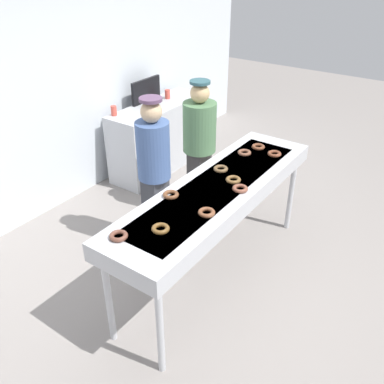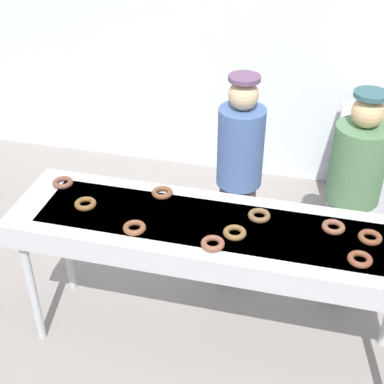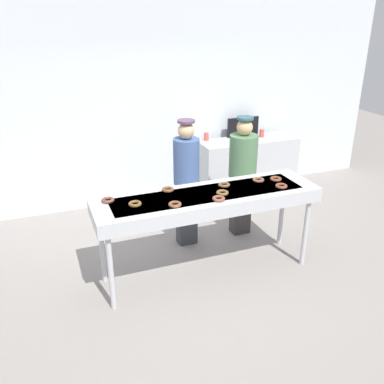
{
  "view_description": "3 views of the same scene",
  "coord_description": "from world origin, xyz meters",
  "px_view_note": "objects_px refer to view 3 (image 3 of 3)",
  "views": [
    {
      "loc": [
        -2.71,
        -1.64,
        2.81
      ],
      "look_at": [
        -0.17,
        0.15,
        0.97
      ],
      "focal_mm": 39.22,
      "sensor_mm": 36.0,
      "label": 1
    },
    {
      "loc": [
        0.49,
        -2.52,
        2.94
      ],
      "look_at": [
        -0.18,
        0.2,
        1.07
      ],
      "focal_mm": 50.98,
      "sensor_mm": 36.0,
      "label": 2
    },
    {
      "loc": [
        -1.63,
        -3.76,
        2.79
      ],
      "look_at": [
        -0.11,
        0.2,
        0.96
      ],
      "focal_mm": 38.77,
      "sensor_mm": 36.0,
      "label": 3
    }
  ],
  "objects_px": {
    "chocolate_donut_9": "(135,204)",
    "chocolate_donut_6": "(219,199)",
    "chocolate_donut_4": "(281,186)",
    "chocolate_donut_3": "(175,204)",
    "paper_cup_0": "(262,133)",
    "chocolate_donut_0": "(258,180)",
    "menu_display": "(243,127)",
    "fryer_conveyor": "(208,200)",
    "chocolate_donut_1": "(276,179)",
    "chocolate_donut_8": "(168,190)",
    "worker_baker": "(186,177)",
    "worker_assistant": "(243,169)",
    "paper_cup_1": "(206,137)",
    "chocolate_donut_2": "(222,193)",
    "chocolate_donut_5": "(224,185)",
    "prep_counter": "(247,167)",
    "chocolate_donut_7": "(108,200)"
  },
  "relations": [
    {
      "from": "chocolate_donut_3",
      "to": "chocolate_donut_7",
      "type": "distance_m",
      "value": 0.7
    },
    {
      "from": "fryer_conveyor",
      "to": "paper_cup_0",
      "type": "distance_m",
      "value": 2.63
    },
    {
      "from": "chocolate_donut_4",
      "to": "menu_display",
      "type": "distance_m",
      "value": 2.34
    },
    {
      "from": "chocolate_donut_0",
      "to": "prep_counter",
      "type": "xyz_separation_m",
      "value": [
        0.83,
        1.77,
        -0.55
      ]
    },
    {
      "from": "fryer_conveyor",
      "to": "chocolate_donut_1",
      "type": "distance_m",
      "value": 0.89
    },
    {
      "from": "chocolate_donut_1",
      "to": "chocolate_donut_8",
      "type": "xyz_separation_m",
      "value": [
        -1.27,
        0.15,
        0.0
      ]
    },
    {
      "from": "chocolate_donut_8",
      "to": "paper_cup_1",
      "type": "height_order",
      "value": "paper_cup_1"
    },
    {
      "from": "chocolate_donut_0",
      "to": "chocolate_donut_4",
      "type": "bearing_deg",
      "value": -60.05
    },
    {
      "from": "chocolate_donut_0",
      "to": "worker_assistant",
      "type": "relative_size",
      "value": 0.08
    },
    {
      "from": "paper_cup_1",
      "to": "menu_display",
      "type": "height_order",
      "value": "menu_display"
    },
    {
      "from": "paper_cup_0",
      "to": "chocolate_donut_0",
      "type": "bearing_deg",
      "value": -120.94
    },
    {
      "from": "chocolate_donut_1",
      "to": "menu_display",
      "type": "distance_m",
      "value": 2.13
    },
    {
      "from": "chocolate_donut_1",
      "to": "chocolate_donut_2",
      "type": "distance_m",
      "value": 0.76
    },
    {
      "from": "fryer_conveyor",
      "to": "chocolate_donut_3",
      "type": "height_order",
      "value": "chocolate_donut_3"
    },
    {
      "from": "worker_baker",
      "to": "prep_counter",
      "type": "xyz_separation_m",
      "value": [
        1.49,
        1.15,
        -0.45
      ]
    },
    {
      "from": "chocolate_donut_5",
      "to": "worker_baker",
      "type": "bearing_deg",
      "value": 109.95
    },
    {
      "from": "chocolate_donut_9",
      "to": "chocolate_donut_6",
      "type": "bearing_deg",
      "value": -12.54
    },
    {
      "from": "chocolate_donut_4",
      "to": "chocolate_donut_6",
      "type": "distance_m",
      "value": 0.8
    },
    {
      "from": "chocolate_donut_6",
      "to": "paper_cup_0",
      "type": "bearing_deg",
      "value": 50.92
    },
    {
      "from": "prep_counter",
      "to": "menu_display",
      "type": "bearing_deg",
      "value": 90.0
    },
    {
      "from": "chocolate_donut_6",
      "to": "chocolate_donut_9",
      "type": "xyz_separation_m",
      "value": [
        -0.84,
        0.19,
        0.0
      ]
    },
    {
      "from": "chocolate_donut_4",
      "to": "chocolate_donut_9",
      "type": "bearing_deg",
      "value": 175.59
    },
    {
      "from": "fryer_conveyor",
      "to": "chocolate_donut_3",
      "type": "xyz_separation_m",
      "value": [
        -0.43,
        -0.17,
        0.1
      ]
    },
    {
      "from": "worker_baker",
      "to": "chocolate_donut_5",
      "type": "bearing_deg",
      "value": 126.15
    },
    {
      "from": "fryer_conveyor",
      "to": "worker_assistant",
      "type": "distance_m",
      "value": 1.09
    },
    {
      "from": "worker_baker",
      "to": "chocolate_donut_9",
      "type": "bearing_deg",
      "value": 58.35
    },
    {
      "from": "prep_counter",
      "to": "paper_cup_1",
      "type": "bearing_deg",
      "value": 163.42
    },
    {
      "from": "chocolate_donut_7",
      "to": "worker_baker",
      "type": "xyz_separation_m",
      "value": [
        1.07,
        0.56,
        -0.11
      ]
    },
    {
      "from": "chocolate_donut_8",
      "to": "worker_baker",
      "type": "xyz_separation_m",
      "value": [
        0.41,
        0.52,
        -0.11
      ]
    },
    {
      "from": "chocolate_donut_3",
      "to": "paper_cup_1",
      "type": "relative_size",
      "value": 1.09
    },
    {
      "from": "chocolate_donut_5",
      "to": "prep_counter",
      "type": "distance_m",
      "value": 2.24
    },
    {
      "from": "chocolate_donut_2",
      "to": "chocolate_donut_8",
      "type": "height_order",
      "value": "same"
    },
    {
      "from": "chocolate_donut_3",
      "to": "chocolate_donut_9",
      "type": "xyz_separation_m",
      "value": [
        -0.37,
        0.16,
        0.0
      ]
    },
    {
      "from": "chocolate_donut_0",
      "to": "chocolate_donut_4",
      "type": "relative_size",
      "value": 1.0
    },
    {
      "from": "chocolate_donut_4",
      "to": "chocolate_donut_8",
      "type": "distance_m",
      "value": 1.26
    },
    {
      "from": "worker_assistant",
      "to": "paper_cup_1",
      "type": "bearing_deg",
      "value": -97.84
    },
    {
      "from": "chocolate_donut_6",
      "to": "chocolate_donut_4",
      "type": "bearing_deg",
      "value": 4.41
    },
    {
      "from": "worker_baker",
      "to": "worker_assistant",
      "type": "bearing_deg",
      "value": -163.6
    },
    {
      "from": "chocolate_donut_7",
      "to": "worker_assistant",
      "type": "xyz_separation_m",
      "value": [
        1.85,
        0.57,
        -0.1
      ]
    },
    {
      "from": "chocolate_donut_6",
      "to": "chocolate_donut_7",
      "type": "relative_size",
      "value": 1.0
    },
    {
      "from": "paper_cup_0",
      "to": "chocolate_donut_9",
      "type": "bearing_deg",
      "value": -142.85
    },
    {
      "from": "worker_baker",
      "to": "menu_display",
      "type": "distance_m",
      "value": 2.02
    },
    {
      "from": "worker_baker",
      "to": "worker_assistant",
      "type": "distance_m",
      "value": 0.78
    },
    {
      "from": "chocolate_donut_4",
      "to": "chocolate_donut_8",
      "type": "height_order",
      "value": "same"
    },
    {
      "from": "chocolate_donut_9",
      "to": "worker_assistant",
      "type": "height_order",
      "value": "worker_assistant"
    },
    {
      "from": "chocolate_donut_8",
      "to": "fryer_conveyor",
      "type": "bearing_deg",
      "value": -29.32
    },
    {
      "from": "chocolate_donut_3",
      "to": "paper_cup_0",
      "type": "height_order",
      "value": "paper_cup_0"
    },
    {
      "from": "chocolate_donut_4",
      "to": "chocolate_donut_5",
      "type": "relative_size",
      "value": 1.0
    },
    {
      "from": "chocolate_donut_8",
      "to": "worker_assistant",
      "type": "relative_size",
      "value": 0.08
    },
    {
      "from": "chocolate_donut_3",
      "to": "paper_cup_1",
      "type": "height_order",
      "value": "paper_cup_1"
    }
  ]
}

